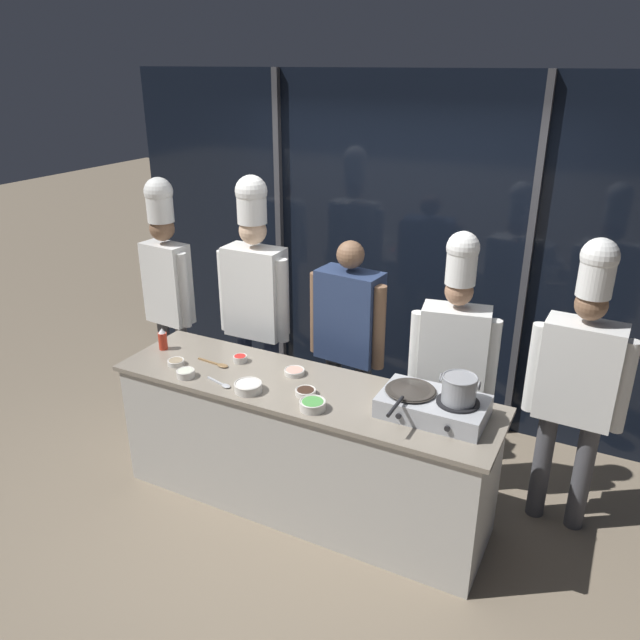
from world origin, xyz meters
name	(u,v)px	position (x,y,z in m)	size (l,w,h in m)	color
ground_plane	(303,501)	(0.00, 0.00, 0.00)	(24.00, 24.00, 0.00)	#7F705B
window_wall_back	(394,251)	(0.00, 1.54, 1.35)	(4.83, 0.09, 2.70)	black
demo_counter	(302,446)	(0.00, 0.00, 0.44)	(2.48, 0.67, 0.88)	beige
portable_stove	(433,406)	(0.83, 0.04, 0.94)	(0.60, 0.37, 0.13)	#B2B5BA
frying_pan	(410,388)	(0.69, 0.03, 1.03)	(0.29, 0.50, 0.04)	#38332D
stock_pot	(459,389)	(0.96, 0.04, 1.09)	(0.22, 0.19, 0.15)	#93969B
squeeze_bottle_chili	(163,339)	(-1.12, 0.03, 0.96)	(0.06, 0.06, 0.16)	red
prep_bowl_shrimp	(294,371)	(-0.12, 0.12, 0.90)	(0.13, 0.13, 0.03)	silver
prep_bowl_bell_pepper	(240,358)	(-0.53, 0.11, 0.91)	(0.09, 0.09, 0.04)	silver
prep_bowl_mushrooms	(176,362)	(-0.88, -0.12, 0.90)	(0.11, 0.11, 0.04)	silver
prep_bowl_soy_glaze	(306,392)	(0.07, -0.08, 0.90)	(0.13, 0.13, 0.04)	silver
prep_bowl_rice	(248,386)	(-0.26, -0.21, 0.92)	(0.17, 0.17, 0.06)	silver
prep_bowl_bean_sprouts	(186,373)	(-0.71, -0.23, 0.91)	(0.12, 0.12, 0.05)	silver
prep_bowl_scallions	(313,404)	(0.19, -0.21, 0.92)	(0.16, 0.16, 0.06)	silver
serving_spoon_slotted	(219,364)	(-0.62, 0.00, 0.89)	(0.26, 0.06, 0.02)	olive
serving_spoon_solid	(223,384)	(-0.44, -0.22, 0.89)	(0.21, 0.08, 0.02)	#B2B5BA
chef_head	(167,277)	(-1.53, 0.61, 1.18)	(0.48, 0.22, 1.95)	#4C4C51
chef_sous	(255,290)	(-0.73, 0.64, 1.18)	(0.58, 0.24, 2.02)	#2D3856
person_guest	(349,332)	(0.02, 0.66, 0.99)	(0.58, 0.27, 1.65)	#4C4C51
chef_line	(454,352)	(0.78, 0.60, 1.03)	(0.55, 0.29, 1.82)	#2D3856
chef_pastry	(579,372)	(1.52, 0.59, 1.07)	(0.58, 0.24, 1.87)	#4C4C51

